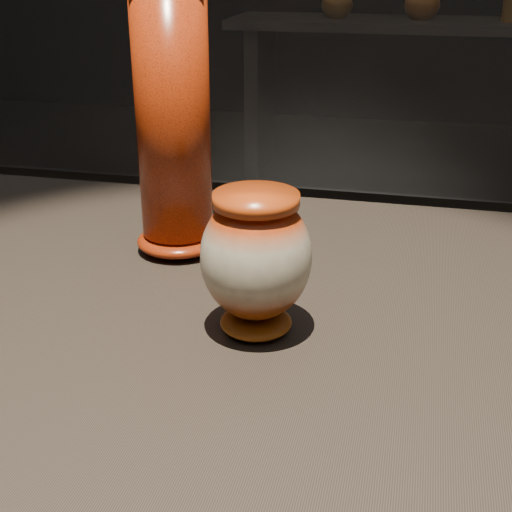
{
  "coord_description": "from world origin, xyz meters",
  "views": [
    {
      "loc": [
        0.05,
        -0.71,
        1.29
      ],
      "look_at": [
        -0.1,
        -0.05,
        0.99
      ],
      "focal_mm": 50.0,
      "sensor_mm": 36.0,
      "label": 1
    }
  ],
  "objects": [
    {
      "name": "back_vase_right",
      "position": [
        0.46,
        3.49,
        0.96
      ],
      "size": [
        0.08,
        0.08,
        0.13
      ],
      "primitive_type": "cylinder",
      "color": "#956315",
      "rests_on": "back_shelf"
    },
    {
      "name": "main_vase",
      "position": [
        -0.1,
        -0.05,
        0.99
      ],
      "size": [
        0.12,
        0.12,
        0.16
      ],
      "rotation": [
        0.0,
        0.0,
        -0.06
      ],
      "color": "maroon",
      "rests_on": "display_plinth"
    },
    {
      "name": "back_vase_mid",
      "position": [
        -0.0,
        3.52,
        1.0
      ],
      "size": [
        0.2,
        0.2,
        0.2
      ],
      "primitive_type": "imported",
      "rotation": [
        0.0,
        0.0,
        0.01
      ],
      "color": "maroon",
      "rests_on": "back_shelf"
    },
    {
      "name": "back_shelf",
      "position": [
        -0.06,
        3.52,
        0.64
      ],
      "size": [
        2.0,
        0.6,
        0.9
      ],
      "color": "black",
      "rests_on": "ground"
    },
    {
      "name": "display_plinth",
      "position": [
        0.0,
        0.0,
        0.63
      ],
      "size": [
        2.0,
        0.8,
        0.9
      ],
      "color": "black",
      "rests_on": "ground"
    },
    {
      "name": "back_vase_left",
      "position": [
        -0.47,
        3.5,
        0.99
      ],
      "size": [
        0.24,
        0.24,
        0.18
      ],
      "primitive_type": "imported",
      "rotation": [
        0.0,
        0.0,
        5.17
      ],
      "color": "#956315",
      "rests_on": "back_shelf"
    },
    {
      "name": "tall_vase",
      "position": [
        -0.26,
        0.14,
        1.07
      ],
      "size": [
        0.12,
        0.12,
        0.36
      ],
      "rotation": [
        0.0,
        0.0,
        0.05
      ],
      "color": "#B5300C",
      "rests_on": "display_plinth"
    }
  ]
}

